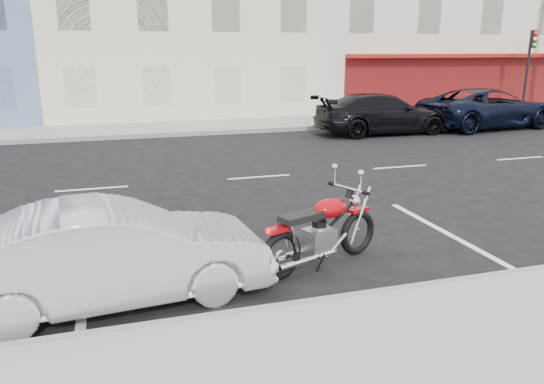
{
  "coord_description": "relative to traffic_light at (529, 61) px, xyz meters",
  "views": [
    {
      "loc": [
        -5.5,
        -12.49,
        3.12
      ],
      "look_at": [
        -2.98,
        -4.3,
        0.8
      ],
      "focal_mm": 35.0,
      "sensor_mm": 36.0,
      "label": 1
    }
  ],
  "objects": [
    {
      "name": "ground",
      "position": [
        -13.5,
        -8.33,
        -2.56
      ],
      "size": [
        120.0,
        120.0,
        0.0
      ],
      "primitive_type": "plane",
      "color": "black",
      "rests_on": "ground"
    },
    {
      "name": "sidewalk_far",
      "position": [
        -18.5,
        0.37,
        -2.48
      ],
      "size": [
        80.0,
        3.4,
        0.15
      ],
      "primitive_type": "cube",
      "color": "gray",
      "rests_on": "ground"
    },
    {
      "name": "curb_near",
      "position": [
        -18.5,
        -15.33,
        -2.48
      ],
      "size": [
        80.0,
        0.12,
        0.16
      ],
      "primitive_type": "cube",
      "color": "gray",
      "rests_on": "ground"
    },
    {
      "name": "curb_far",
      "position": [
        -18.5,
        -1.33,
        -2.48
      ],
      "size": [
        80.0,
        0.12,
        0.16
      ],
      "primitive_type": "cube",
      "color": "gray",
      "rests_on": "ground"
    },
    {
      "name": "traffic_light",
      "position": [
        0.0,
        0.0,
        0.0
      ],
      "size": [
        0.26,
        0.3,
        3.8
      ],
      "color": "black",
      "rests_on": "sidewalk_far"
    },
    {
      "name": "fire_hydrant",
      "position": [
        -1.5,
        0.17,
        -2.03
      ],
      "size": [
        0.2,
        0.2,
        0.72
      ],
      "color": "beige",
      "rests_on": "sidewalk_far"
    },
    {
      "name": "motorcycle",
      "position": [
        -15.41,
        -13.75,
        -2.04
      ],
      "size": [
        2.14,
        1.05,
        1.13
      ],
      "rotation": [
        0.0,
        0.0,
        0.37
      ],
      "color": "black",
      "rests_on": "ground"
    },
    {
      "name": "sedan_silver",
      "position": [
        -19.07,
        -14.33,
        -1.91
      ],
      "size": [
        4.01,
        1.71,
        1.29
      ],
      "primitive_type": "imported",
      "rotation": [
        0.0,
        0.0,
        1.66
      ],
      "color": "#ADAFB5",
      "rests_on": "ground"
    },
    {
      "name": "suv_far",
      "position": [
        -4.33,
        -2.78,
        -1.76
      ],
      "size": [
        5.97,
        3.24,
        1.59
      ],
      "primitive_type": "imported",
      "rotation": [
        0.0,
        0.0,
        1.68
      ],
      "color": "black",
      "rests_on": "ground"
    },
    {
      "name": "car_far",
      "position": [
        -9.14,
        -2.91,
        -1.8
      ],
      "size": [
        5.19,
        2.11,
        1.5
      ],
      "primitive_type": "imported",
      "rotation": [
        0.0,
        0.0,
        1.57
      ],
      "color": "black",
      "rests_on": "ground"
    }
  ]
}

